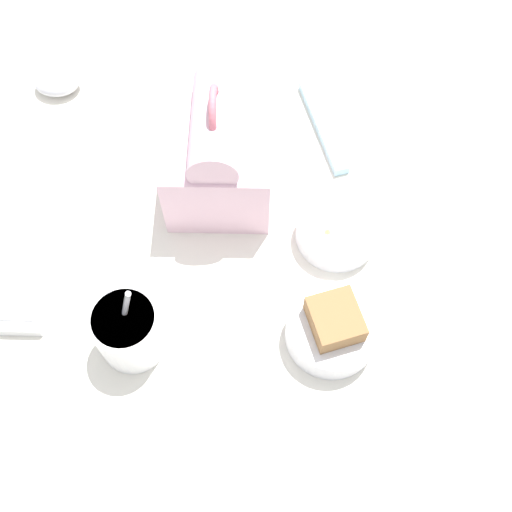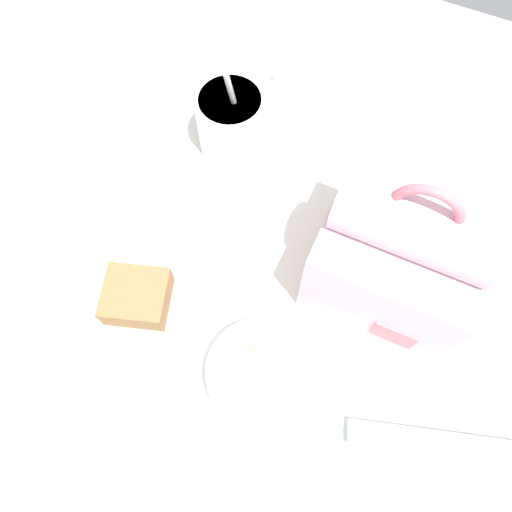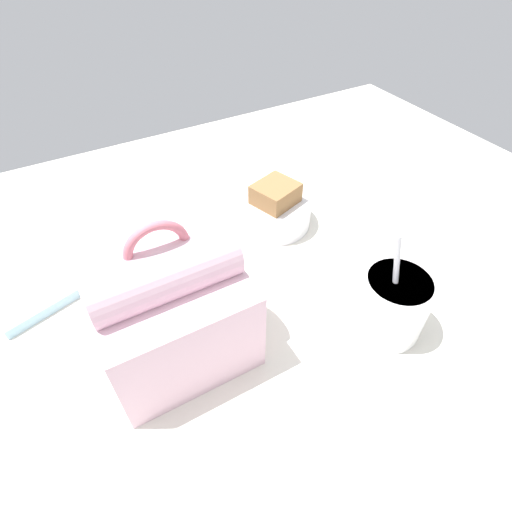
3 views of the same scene
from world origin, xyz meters
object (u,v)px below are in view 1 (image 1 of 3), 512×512
Objects in this scene: computer_mouse at (57,81)px; bento_bowl_snacks at (337,229)px; lunch_bag at (218,155)px; soup_cup at (129,330)px; chopstick_case at (323,126)px; bento_bowl_sandwich at (332,328)px; keyboard at (21,211)px.

bento_bowl_snacks is at bearing -121.30° from computer_mouse.
lunch_bag reaches higher than soup_cup.
chopstick_case is (19.98, 1.33, -1.43)cm from bento_bowl_snacks.
soup_cup is at bearing -158.72° from computer_mouse.
chopstick_case is (35.68, 0.03, -2.22)cm from bento_bowl_sandwich.
bento_bowl_sandwich is 15.78cm from bento_bowl_snacks.
computer_mouse is at bearing 58.70° from bento_bowl_snacks.
bento_bowl_snacks is at bearing -4.76° from bento_bowl_sandwich.
computer_mouse is at bearing -3.69° from keyboard.
computer_mouse is at bearing 45.62° from bento_bowl_sandwich.
bento_bowl_snacks is (15.70, -1.31, -0.80)cm from bento_bowl_sandwich.
bento_bowl_snacks is at bearing -93.51° from keyboard.
computer_mouse is at bearing 56.08° from lunch_bag.
computer_mouse reaches higher than chopstick_case.
bento_bowl_sandwich is (-24.55, -16.25, -5.00)cm from lunch_bag.
keyboard is 5.07× the size of computer_mouse.
lunch_bag reaches higher than computer_mouse.
bento_bowl_sandwich is at bearing -134.38° from computer_mouse.
bento_bowl_sandwich is 1.04× the size of bento_bowl_snacks.
lunch_bag is 2.76× the size of computer_mouse.
computer_mouse is 0.41× the size of chopstick_case.
keyboard is 3.10× the size of bento_bowl_sandwich.
computer_mouse is at bearing 21.28° from soup_cup.
computer_mouse is 45.16cm from chopstick_case.
soup_cup is 0.83× the size of chopstick_case.
bento_bowl_sandwich reaches higher than keyboard.
computer_mouse is (27.84, 45.80, -0.50)cm from bento_bowl_snacks.
lunch_bag reaches higher than keyboard.
bento_bowl_snacks is 20.08cm from chopstick_case.
keyboard is 47.51cm from bento_bowl_snacks.
bento_bowl_sandwich is at bearing 175.24° from bento_bowl_snacks.
bento_bowl_snacks reaches higher than chopstick_case.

